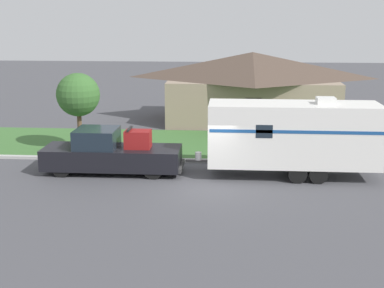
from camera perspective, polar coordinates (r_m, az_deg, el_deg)
name	(u,v)px	position (r m, az deg, el deg)	size (l,w,h in m)	color
ground_plane	(206,186)	(22.55, 1.47, -4.52)	(120.00, 120.00, 0.00)	#47474C
curb_strip	(209,161)	(26.12, 1.87, -1.81)	(80.00, 0.30, 0.14)	#ADADA8
lawn_strip	(212,144)	(29.66, 2.17, -0.03)	(80.00, 7.00, 0.03)	#3D6B33
house_across_street	(252,86)	(36.18, 6.41, 6.22)	(11.79, 7.36, 4.61)	gray
pickup_truck	(111,153)	(24.52, -8.65, -0.99)	(6.32, 2.04, 2.10)	black
travel_trailer	(293,134)	(23.83, 10.75, 1.01)	(8.43, 2.28, 3.57)	black
tree_in_yard	(78,95)	(28.49, -12.06, 5.13)	(2.26, 2.26, 4.10)	brown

